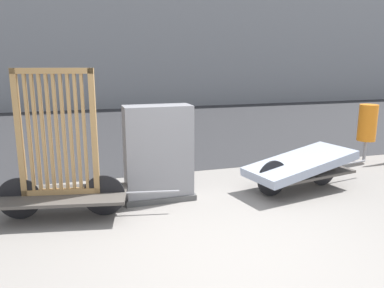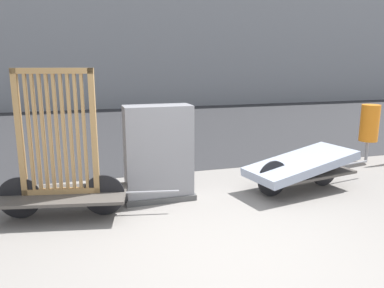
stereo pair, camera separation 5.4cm
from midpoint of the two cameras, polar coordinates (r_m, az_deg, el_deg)
The scene contains 7 objects.
ground_plane at distance 4.11m, azimuth 6.37°, elevation -16.36°, with size 60.00×60.00×0.00m, color gray.
road_strip at distance 11.63m, azimuth -9.66°, elevation 2.44°, with size 56.00×10.05×0.01m.
building_facade at distance 18.64m, azimuth -13.32°, elevation 20.28°, with size 48.00×4.00×9.29m.
bike_cart_with_bedframe at distance 5.05m, azimuth -19.69°, elevation -3.88°, with size 2.37×1.07×1.91m.
bike_cart_with_mattress at distance 6.05m, azimuth 15.89°, elevation -3.22°, with size 2.41×1.10×0.63m.
utility_cabinet at distance 5.41m, azimuth -5.44°, elevation -1.86°, with size 1.02×0.47×1.38m.
trash_bin at distance 8.20m, azimuth 25.00°, elevation 2.89°, with size 0.35×0.35×1.16m.
Camera 1 is at (-1.50, -3.29, 1.97)m, focal length 35.00 mm.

